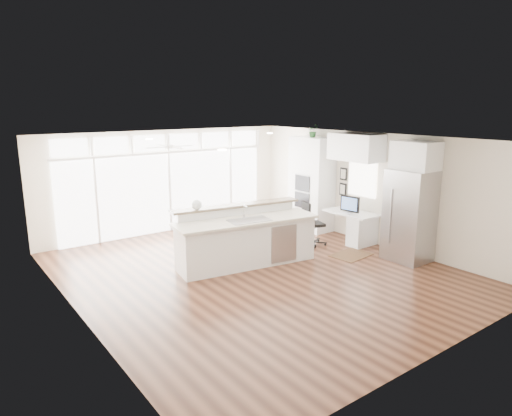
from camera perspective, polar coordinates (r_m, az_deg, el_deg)
floor at (r=9.44m, az=0.16°, el=-8.06°), size 7.00×8.00×0.02m
ceiling at (r=8.83m, az=0.17°, el=8.58°), size 7.00×8.00×0.02m
wall_back at (r=12.41m, az=-10.98°, el=3.34°), size 7.00×0.04×2.70m
wall_front at (r=6.42m, az=22.21°, el=-6.42°), size 7.00×0.04×2.70m
wall_left at (r=7.55m, az=-21.67°, el=-3.54°), size 0.04×8.00×2.70m
wall_right at (r=11.44m, az=14.37°, el=2.36°), size 0.04×8.00×2.70m
glass_wall at (r=12.41m, az=-10.79°, el=1.94°), size 5.80×0.06×2.08m
transom_row at (r=12.23m, az=-11.06°, el=8.06°), size 5.90×0.06×0.40m
desk_window at (r=11.56m, az=13.15°, el=3.54°), size 0.04×0.85×0.85m
ceiling_fan at (r=10.99m, az=-10.84°, el=8.06°), size 1.16×1.16×0.32m
recessed_lights at (r=9.00m, az=-0.60°, el=8.53°), size 3.40×3.00×0.02m
oven_cabinet at (r=12.42m, az=6.93°, el=3.02°), size 0.64×1.20×2.50m
desk_nook at (r=11.56m, az=11.79°, el=-2.33°), size 0.72×1.30×0.76m
upper_cabinets at (r=11.24m, az=12.39°, el=7.44°), size 0.64×1.30×0.64m
refrigerator at (r=10.42m, az=18.64°, el=-0.91°), size 0.76×0.90×2.00m
fridge_cabinet at (r=10.25m, az=19.36°, el=6.22°), size 0.64×0.90×0.60m
framed_photos at (r=11.99m, az=10.86°, el=3.25°), size 0.06×0.22×0.80m
kitchen_island at (r=9.67m, az=-1.18°, el=-3.64°), size 3.23×1.62×1.23m
rug at (r=10.65m, az=11.80°, el=-5.77°), size 0.96×0.74×0.01m
office_chair at (r=11.12m, az=7.21°, el=-1.95°), size 0.67×0.65×1.06m
fishbowl at (r=9.48m, az=-7.43°, el=0.42°), size 0.24×0.24×0.22m
monitor at (r=11.36m, az=11.66°, el=0.52°), size 0.16×0.53×0.44m
keyboard at (r=11.29m, az=11.03°, el=-0.63°), size 0.15×0.34×0.02m
potted_plant at (r=12.26m, az=7.11°, el=9.38°), size 0.30×0.34×0.26m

